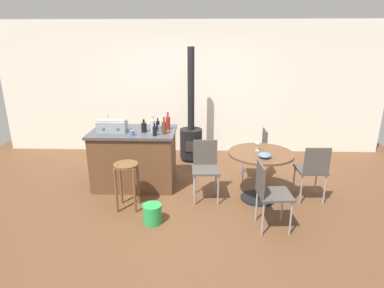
{
  "coord_description": "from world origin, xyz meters",
  "views": [
    {
      "loc": [
        0.22,
        -4.3,
        2.24
      ],
      "look_at": [
        0.08,
        0.14,
        0.82
      ],
      "focal_mm": 29.32,
      "sensor_mm": 36.0,
      "label": 1
    }
  ],
  "objects_px": {
    "kitchen_island": "(135,158)",
    "bottle_5": "(153,126)",
    "folding_chair_right": "(269,191)",
    "bottle_4": "(168,123)",
    "toolbox": "(112,126)",
    "bottle_1": "(164,128)",
    "serving_bowl": "(265,155)",
    "plastic_bucket": "(152,214)",
    "cup_2": "(132,133)",
    "cup_1": "(161,128)",
    "folding_chair_far": "(257,150)",
    "dining_table": "(260,164)",
    "folding_chair_near": "(313,169)",
    "wine_glass": "(258,144)",
    "wooden_stool": "(127,176)",
    "bottle_0": "(108,122)",
    "bottle_2": "(144,127)",
    "bottle_6": "(158,125)",
    "cup_0": "(164,124)",
    "wood_stove": "(191,135)",
    "folding_chair_left": "(206,165)",
    "bottle_3": "(155,131)"
  },
  "relations": [
    {
      "from": "bottle_1",
      "to": "folding_chair_right",
      "type": "bearing_deg",
      "value": -37.16
    },
    {
      "from": "toolbox",
      "to": "cup_2",
      "type": "bearing_deg",
      "value": -29.85
    },
    {
      "from": "toolbox",
      "to": "plastic_bucket",
      "type": "distance_m",
      "value": 1.59
    },
    {
      "from": "bottle_6",
      "to": "cup_2",
      "type": "relative_size",
      "value": 1.65
    },
    {
      "from": "wood_stove",
      "to": "cup_0",
      "type": "bearing_deg",
      "value": -113.75
    },
    {
      "from": "dining_table",
      "to": "folding_chair_near",
      "type": "distance_m",
      "value": 0.75
    },
    {
      "from": "kitchen_island",
      "to": "bottle_5",
      "type": "relative_size",
      "value": 5.12
    },
    {
      "from": "bottle_4",
      "to": "toolbox",
      "type": "bearing_deg",
      "value": -168.63
    },
    {
      "from": "wooden_stool",
      "to": "bottle_5",
      "type": "bearing_deg",
      "value": 68.62
    },
    {
      "from": "folding_chair_right",
      "to": "serving_bowl",
      "type": "height_order",
      "value": "folding_chair_right"
    },
    {
      "from": "bottle_4",
      "to": "plastic_bucket",
      "type": "bearing_deg",
      "value": -94.3
    },
    {
      "from": "bottle_2",
      "to": "bottle_5",
      "type": "relative_size",
      "value": 0.77
    },
    {
      "from": "folding_chair_right",
      "to": "bottle_4",
      "type": "xyz_separation_m",
      "value": [
        -1.37,
        1.33,
        0.52
      ]
    },
    {
      "from": "cup_2",
      "to": "cup_1",
      "type": "bearing_deg",
      "value": 32.09
    },
    {
      "from": "kitchen_island",
      "to": "cup_2",
      "type": "bearing_deg",
      "value": -80.77
    },
    {
      "from": "bottle_6",
      "to": "cup_0",
      "type": "distance_m",
      "value": 0.18
    },
    {
      "from": "bottle_1",
      "to": "bottle_5",
      "type": "distance_m",
      "value": 0.22
    },
    {
      "from": "bottle_5",
      "to": "wine_glass",
      "type": "distance_m",
      "value": 1.62
    },
    {
      "from": "folding_chair_far",
      "to": "folding_chair_right",
      "type": "height_order",
      "value": "same"
    },
    {
      "from": "toolbox",
      "to": "wooden_stool",
      "type": "bearing_deg",
      "value": -63.19
    },
    {
      "from": "toolbox",
      "to": "bottle_5",
      "type": "bearing_deg",
      "value": 1.05
    },
    {
      "from": "bottle_2",
      "to": "bottle_3",
      "type": "xyz_separation_m",
      "value": [
        0.19,
        -0.19,
        -0.0
      ]
    },
    {
      "from": "dining_table",
      "to": "folding_chair_left",
      "type": "relative_size",
      "value": 1.07
    },
    {
      "from": "wood_stove",
      "to": "bottle_1",
      "type": "bearing_deg",
      "value": -104.84
    },
    {
      "from": "bottle_6",
      "to": "serving_bowl",
      "type": "xyz_separation_m",
      "value": [
        1.58,
        -0.78,
        -0.22
      ]
    },
    {
      "from": "kitchen_island",
      "to": "cup_0",
      "type": "height_order",
      "value": "cup_0"
    },
    {
      "from": "dining_table",
      "to": "bottle_2",
      "type": "distance_m",
      "value": 1.85
    },
    {
      "from": "bottle_1",
      "to": "dining_table",
      "type": "bearing_deg",
      "value": -10.85
    },
    {
      "from": "dining_table",
      "to": "bottle_2",
      "type": "bearing_deg",
      "value": 168.01
    },
    {
      "from": "folding_chair_near",
      "to": "plastic_bucket",
      "type": "height_order",
      "value": "folding_chair_near"
    },
    {
      "from": "cup_1",
      "to": "bottle_2",
      "type": "bearing_deg",
      "value": -169.95
    },
    {
      "from": "folding_chair_far",
      "to": "folding_chair_right",
      "type": "bearing_deg",
      "value": -93.93
    },
    {
      "from": "bottle_0",
      "to": "cup_0",
      "type": "xyz_separation_m",
      "value": [
        0.94,
        0.01,
        -0.03
      ]
    },
    {
      "from": "cup_0",
      "to": "bottle_4",
      "type": "bearing_deg",
      "value": -65.7
    },
    {
      "from": "folding_chair_far",
      "to": "cup_1",
      "type": "relative_size",
      "value": 7.62
    },
    {
      "from": "folding_chair_far",
      "to": "bottle_5",
      "type": "xyz_separation_m",
      "value": [
        -1.7,
        -0.38,
        0.51
      ]
    },
    {
      "from": "bottle_1",
      "to": "cup_2",
      "type": "height_order",
      "value": "bottle_1"
    },
    {
      "from": "cup_0",
      "to": "wine_glass",
      "type": "xyz_separation_m",
      "value": [
        1.44,
        -0.63,
        -0.12
      ]
    },
    {
      "from": "folding_chair_far",
      "to": "bottle_0",
      "type": "distance_m",
      "value": 2.54
    },
    {
      "from": "bottle_4",
      "to": "bottle_2",
      "type": "bearing_deg",
      "value": -155.01
    },
    {
      "from": "bottle_2",
      "to": "bottle_4",
      "type": "bearing_deg",
      "value": 24.99
    },
    {
      "from": "folding_chair_near",
      "to": "cup_0",
      "type": "distance_m",
      "value": 2.4
    },
    {
      "from": "bottle_6",
      "to": "cup_1",
      "type": "xyz_separation_m",
      "value": [
        0.07,
        -0.13,
        -0.02
      ]
    },
    {
      "from": "kitchen_island",
      "to": "folding_chair_near",
      "type": "bearing_deg",
      "value": -10.61
    },
    {
      "from": "bottle_4",
      "to": "cup_1",
      "type": "distance_m",
      "value": 0.17
    },
    {
      "from": "plastic_bucket",
      "to": "cup_2",
      "type": "bearing_deg",
      "value": 114.78
    },
    {
      "from": "wine_glass",
      "to": "plastic_bucket",
      "type": "relative_size",
      "value": 0.56
    },
    {
      "from": "folding_chair_right",
      "to": "wine_glass",
      "type": "distance_m",
      "value": 0.93
    },
    {
      "from": "bottle_4",
      "to": "bottle_6",
      "type": "relative_size",
      "value": 1.57
    },
    {
      "from": "wood_stove",
      "to": "toolbox",
      "type": "bearing_deg",
      "value": -132.98
    }
  ]
}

